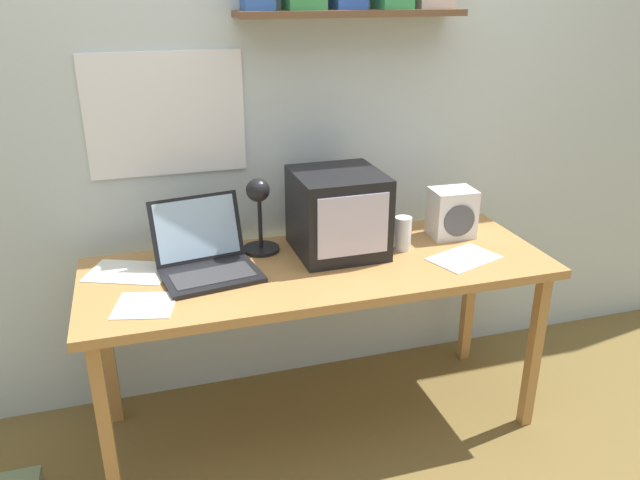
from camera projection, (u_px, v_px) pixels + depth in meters
ground_plane at (320, 420)px, 2.65m from camera, size 12.00×12.00×0.00m
back_wall at (290, 92)px, 2.54m from camera, size 5.60×0.24×2.60m
corner_desk at (320, 279)px, 2.40m from camera, size 1.77×0.65×0.73m
crt_monitor at (338, 213)px, 2.44m from camera, size 0.34×0.36×0.32m
laptop at (205, 255)px, 2.30m from camera, size 0.39×0.37×0.26m
desk_lamp at (259, 209)px, 2.39m from camera, size 0.15×0.17×0.32m
juice_glass at (403, 235)px, 2.49m from camera, size 0.07×0.07×0.14m
space_heater at (452, 213)px, 2.61m from camera, size 0.19×0.15×0.20m
loose_paper_near_monitor at (464, 258)px, 2.42m from camera, size 0.31×0.25×0.00m
printed_handout at (145, 305)px, 2.07m from camera, size 0.23×0.23×0.00m
open_notebook at (130, 272)px, 2.31m from camera, size 0.35×0.30×0.00m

